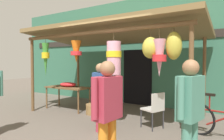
{
  "coord_description": "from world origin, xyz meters",
  "views": [
    {
      "loc": [
        2.6,
        -4.06,
        1.51
      ],
      "look_at": [
        -0.57,
        1.14,
        1.3
      ],
      "focal_mm": 31.3,
      "sensor_mm": 36.0,
      "label": 1
    }
  ],
  "objects": [
    {
      "name": "display_table",
      "position": [
        -1.95,
        0.62,
        0.66
      ],
      "size": [
        1.49,
        0.65,
        0.74
      ],
      "color": "brown",
      "rests_on": "ground_plane"
    },
    {
      "name": "market_stall_canopy",
      "position": [
        -0.28,
        0.77,
        2.24
      ],
      "size": [
        5.2,
        2.66,
        2.57
      ],
      "color": "brown",
      "rests_on": "ground_plane"
    },
    {
      "name": "passerby_at_right",
      "position": [
        2.16,
        -1.38,
        0.92
      ],
      "size": [
        0.32,
        0.58,
        1.56
      ],
      "color": "#4C8E7A",
      "rests_on": "ground_plane"
    },
    {
      "name": "customer_foreground",
      "position": [
        0.21,
        -0.62,
        0.88
      ],
      "size": [
        0.54,
        0.38,
        1.51
      ],
      "color": "#B23347",
      "rests_on": "ground_plane"
    },
    {
      "name": "flower_heap_on_table",
      "position": [
        -1.97,
        0.66,
        0.81
      ],
      "size": [
        0.61,
        0.43,
        0.14
      ],
      "color": "red",
      "rests_on": "display_table"
    },
    {
      "name": "shopper_by_bananas",
      "position": [
        1.2,
        -1.88,
        0.9
      ],
      "size": [
        0.26,
        0.59,
        1.54
      ],
      "color": "orange",
      "rests_on": "ground_plane"
    },
    {
      "name": "wicker_basket_by_table",
      "position": [
        -0.85,
        0.6,
        0.14
      ],
      "size": [
        0.52,
        0.52,
        0.29
      ],
      "primitive_type": "cylinder",
      "color": "olive",
      "rests_on": "ground_plane"
    },
    {
      "name": "ground_plane",
      "position": [
        0.0,
        0.0,
        0.0
      ],
      "size": [
        30.0,
        30.0,
        0.0
      ],
      "primitive_type": "plane",
      "color": "#60564C"
    },
    {
      "name": "shop_facade",
      "position": [
        -0.0,
        2.6,
        1.93
      ],
      "size": [
        12.55,
        0.29,
        3.86
      ],
      "color": "#387056",
      "rests_on": "ground_plane"
    },
    {
      "name": "folding_chair",
      "position": [
        1.13,
        0.24,
        0.5
      ],
      "size": [
        0.53,
        0.53,
        0.84
      ],
      "color": "beige",
      "rests_on": "ground_plane"
    }
  ]
}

